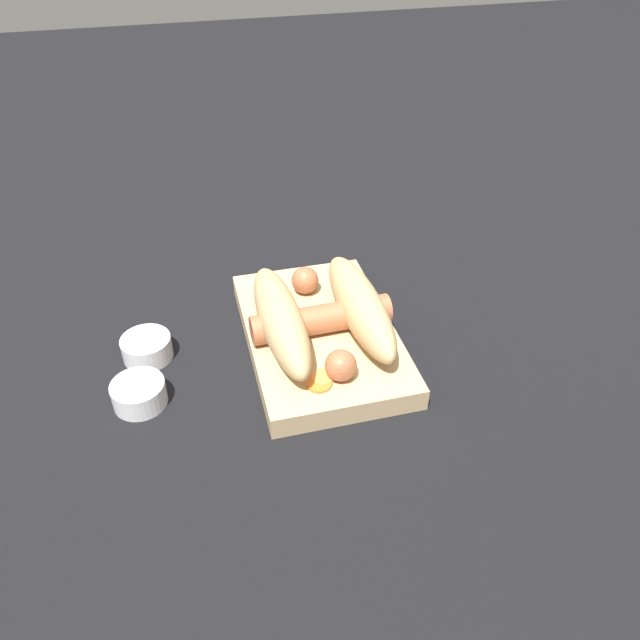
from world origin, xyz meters
TOP-DOWN VIEW (x-y plane):
  - ground_plane at (0.00, 0.00)m, footprint 3.00×3.00m
  - food_tray at (0.00, 0.00)m, footprint 0.23×0.15m
  - bread_roll at (0.01, -0.00)m, footprint 0.18×0.13m
  - sausage at (0.01, 0.00)m, footprint 0.18×0.15m
  - pickled_veggies at (0.08, -0.02)m, footprint 0.04×0.04m
  - condiment_cup_near at (-0.03, -0.18)m, footprint 0.05×0.05m
  - condiment_cup_far at (0.04, -0.19)m, footprint 0.05×0.05m

SIDE VIEW (x-z plane):
  - ground_plane at x=0.00m, z-range 0.00..0.00m
  - condiment_cup_near at x=-0.03m, z-range 0.00..0.02m
  - condiment_cup_far at x=0.04m, z-range 0.00..0.02m
  - food_tray at x=0.00m, z-range 0.00..0.02m
  - pickled_veggies at x=0.08m, z-range 0.02..0.03m
  - sausage at x=0.01m, z-range 0.02..0.05m
  - bread_roll at x=0.01m, z-range 0.02..0.07m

